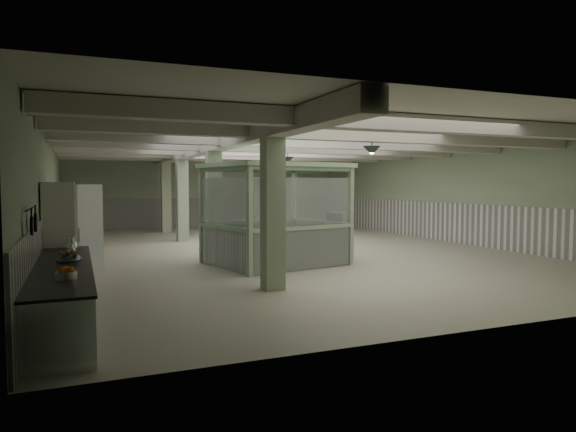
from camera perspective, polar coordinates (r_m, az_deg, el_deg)
name	(u,v)px	position (r m, az deg, el deg)	size (l,w,h in m)	color
floor	(280,250)	(17.34, -0.95, -3.79)	(20.00, 20.00, 0.00)	beige
ceiling	(279,143)	(17.26, -0.96, 8.15)	(14.00, 20.00, 0.02)	beige
wall_back	(209,192)	(26.77, -8.78, 2.63)	(14.00, 0.02, 3.60)	#9EB38F
wall_front	(514,211)	(8.70, 23.81, 0.47)	(14.00, 0.02, 3.60)	#9EB38F
wall_left	(50,199)	(16.04, -24.94, 1.73)	(0.02, 20.00, 3.60)	#9EB38F
wall_right	(448,195)	(20.80, 17.33, 2.25)	(0.02, 20.00, 3.60)	#9EB38F
wainscot_left	(52,236)	(16.10, -24.75, -2.01)	(0.05, 19.90, 1.50)	white
wainscot_right	(447,222)	(20.83, 17.22, -0.64)	(0.05, 19.90, 1.50)	white
wainscot_back	(209,213)	(26.78, -8.75, 0.38)	(13.90, 0.05, 1.50)	white
girder	(206,147)	(16.50, -9.14, 7.55)	(0.45, 19.90, 0.40)	beige
beam_a	(417,124)	(10.64, 14.15, 9.92)	(13.90, 0.35, 0.32)	beige
beam_b	(354,135)	(12.73, 7.37, 8.94)	(13.90, 0.35, 0.32)	beige
beam_c	(311,143)	(14.95, 2.57, 8.16)	(13.90, 0.35, 0.32)	beige
beam_d	(279,148)	(17.24, -0.96, 7.55)	(13.90, 0.35, 0.32)	beige
beam_e	(255,152)	(19.59, -3.64, 7.07)	(13.90, 0.35, 0.32)	beige
beam_f	(236,156)	(21.97, -5.75, 6.68)	(13.90, 0.35, 0.32)	beige
beam_g	(221,158)	(24.37, -7.43, 6.36)	(13.90, 0.35, 0.32)	beige
column_a	(273,204)	(10.71, -1.71, 1.30)	(0.42, 0.42, 3.60)	#A1B390
column_b	(214,198)	(15.49, -8.24, 1.97)	(0.42, 0.42, 3.60)	#A1B390
column_c	(182,195)	(20.37, -11.67, 2.31)	(0.42, 0.42, 3.60)	#A1B390
column_d	(166,193)	(24.32, -13.41, 2.48)	(0.42, 0.42, 3.60)	#A1B390
hook_rail	(29,209)	(8.45, -26.80, 0.65)	(0.02, 0.02, 1.20)	black
pendant_front	(372,151)	(12.96, 9.29, 7.18)	(0.44, 0.44, 0.22)	#293628
pendant_mid	(288,160)	(17.87, -0.04, 6.23)	(0.44, 0.44, 0.22)	#293628
pendant_back	(244,165)	(22.57, -4.88, 5.66)	(0.44, 0.44, 0.22)	#293628
prep_counter	(62,293)	(9.19, -23.82, -7.79)	(0.92, 5.30, 0.91)	silver
pitcher_near	(72,245)	(10.70, -22.85, -3.00)	(0.20, 0.24, 0.30)	silver
pitcher_far	(71,252)	(9.76, -22.93, -3.70)	(0.18, 0.21, 0.27)	silver
veg_colander	(69,256)	(9.53, -23.21, -4.12)	(0.42, 0.42, 0.19)	#414247
orange_bowl	(66,276)	(7.78, -23.41, -6.13)	(0.28, 0.28, 0.10)	#B2B2B7
skillet_near	(32,226)	(8.14, -26.58, -0.99)	(0.27, 0.27, 0.04)	black
skillet_far	(36,222)	(8.84, -26.25, -0.65)	(0.29, 0.29, 0.04)	black
walkin_cooler	(62,230)	(12.81, -23.84, -1.48)	(1.15, 2.54, 2.32)	white
guard_booth	(275,197)	(14.18, -1.43, 2.10)	(4.00, 3.59, 2.79)	#99B994
filing_cabinet	(340,237)	(14.90, 5.80, -2.29)	(0.46, 0.65, 1.41)	#5E6150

